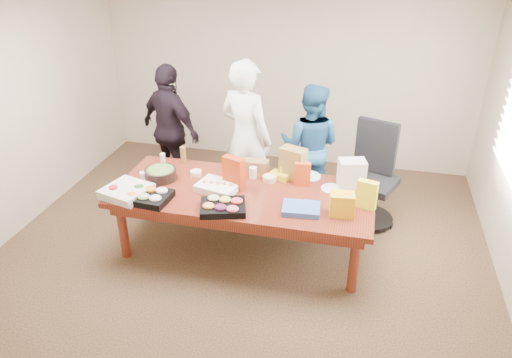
% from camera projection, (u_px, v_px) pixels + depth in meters
% --- Properties ---
extents(floor, '(5.50, 5.00, 0.02)m').
position_uv_depth(floor, '(244.00, 248.00, 5.59)').
color(floor, '#47301E').
rests_on(floor, ground).
extents(ceiling, '(5.50, 5.00, 0.02)m').
position_uv_depth(ceiling, '(241.00, 0.00, 4.31)').
color(ceiling, white).
rests_on(ceiling, wall_back).
extents(wall_back, '(5.50, 0.04, 2.70)m').
position_uv_depth(wall_back, '(286.00, 74.00, 7.10)').
color(wall_back, beige).
rests_on(wall_back, floor).
extents(wall_front, '(5.50, 0.04, 2.70)m').
position_uv_depth(wall_front, '(132.00, 307.00, 2.80)').
color(wall_front, beige).
rests_on(wall_front, floor).
extents(wall_left, '(0.04, 5.00, 2.70)m').
position_uv_depth(wall_left, '(10.00, 118.00, 5.52)').
color(wall_left, beige).
rests_on(wall_left, floor).
extents(conference_table, '(2.80, 1.20, 0.75)m').
position_uv_depth(conference_table, '(244.00, 220.00, 5.41)').
color(conference_table, '#4C1C0F').
rests_on(conference_table, floor).
extents(office_chair, '(0.79, 0.79, 1.21)m').
position_uv_depth(office_chair, '(373.00, 179.00, 5.79)').
color(office_chair, black).
rests_on(office_chair, floor).
extents(person_center, '(0.84, 0.70, 1.96)m').
position_uv_depth(person_center, '(246.00, 138.00, 5.93)').
color(person_center, white).
rests_on(person_center, floor).
extents(person_right, '(0.84, 0.68, 1.62)m').
position_uv_depth(person_right, '(310.00, 146.00, 6.14)').
color(person_right, '#265F93').
rests_on(person_right, floor).
extents(person_left, '(1.12, 0.86, 1.77)m').
position_uv_depth(person_left, '(171.00, 130.00, 6.43)').
color(person_left, black).
rests_on(person_left, floor).
extents(veggie_tray, '(0.49, 0.40, 0.07)m').
position_uv_depth(veggie_tray, '(148.00, 197.00, 5.05)').
color(veggie_tray, black).
rests_on(veggie_tray, conference_table).
extents(fruit_tray, '(0.53, 0.47, 0.07)m').
position_uv_depth(fruit_tray, '(223.00, 207.00, 4.87)').
color(fruit_tray, black).
rests_on(fruit_tray, conference_table).
extents(sheet_cake, '(0.49, 0.41, 0.08)m').
position_uv_depth(sheet_cake, '(218.00, 187.00, 5.24)').
color(sheet_cake, white).
rests_on(sheet_cake, conference_table).
extents(salad_bowl, '(0.37, 0.37, 0.12)m').
position_uv_depth(salad_bowl, '(161.00, 174.00, 5.46)').
color(salad_bowl, black).
rests_on(salad_bowl, conference_table).
extents(chip_bag_blue, '(0.40, 0.31, 0.06)m').
position_uv_depth(chip_bag_blue, '(301.00, 209.00, 4.86)').
color(chip_bag_blue, blue).
rests_on(chip_bag_blue, conference_table).
extents(chip_bag_red, '(0.26, 0.18, 0.36)m').
position_uv_depth(chip_bag_red, '(234.00, 173.00, 5.23)').
color(chip_bag_red, '#AC300D').
rests_on(chip_bag_red, conference_table).
extents(chip_bag_yellow, '(0.22, 0.13, 0.30)m').
position_uv_depth(chip_bag_yellow, '(367.00, 195.00, 4.86)').
color(chip_bag_yellow, '#EDF525').
rests_on(chip_bag_yellow, conference_table).
extents(chip_bag_orange, '(0.18, 0.09, 0.27)m').
position_uv_depth(chip_bag_orange, '(303.00, 174.00, 5.30)').
color(chip_bag_orange, '#E04C16').
rests_on(chip_bag_orange, conference_table).
extents(mayo_jar, '(0.09, 0.09, 0.13)m').
position_uv_depth(mayo_jar, '(253.00, 173.00, 5.48)').
color(mayo_jar, white).
rests_on(mayo_jar, conference_table).
extents(mustard_bottle, '(0.06, 0.06, 0.16)m').
position_uv_depth(mustard_bottle, '(282.00, 172.00, 5.47)').
color(mustard_bottle, yellow).
rests_on(mustard_bottle, conference_table).
extents(dressing_bottle, '(0.08, 0.08, 0.21)m').
position_uv_depth(dressing_bottle, '(183.00, 155.00, 5.80)').
color(dressing_bottle, brown).
rests_on(dressing_bottle, conference_table).
extents(ranch_bottle, '(0.06, 0.06, 0.17)m').
position_uv_depth(ranch_bottle, '(163.00, 160.00, 5.72)').
color(ranch_bottle, white).
rests_on(ranch_bottle, conference_table).
extents(banana_bunch, '(0.25, 0.20, 0.07)m').
position_uv_depth(banana_bunch, '(280.00, 176.00, 5.48)').
color(banana_bunch, yellow).
rests_on(banana_bunch, conference_table).
extents(bread_loaf, '(0.32, 0.14, 0.13)m').
position_uv_depth(bread_loaf, '(255.00, 165.00, 5.65)').
color(bread_loaf, olive).
rests_on(bread_loaf, conference_table).
extents(kraft_bag, '(0.32, 0.25, 0.37)m').
position_uv_depth(kraft_bag, '(293.00, 164.00, 5.41)').
color(kraft_bag, olive).
rests_on(kraft_bag, conference_table).
extents(red_cup, '(0.11, 0.11, 0.12)m').
position_uv_depth(red_cup, '(114.00, 192.00, 5.10)').
color(red_cup, '#AE191D').
rests_on(red_cup, conference_table).
extents(clear_cup_a, '(0.07, 0.07, 0.10)m').
position_uv_depth(clear_cup_a, '(127.00, 186.00, 5.23)').
color(clear_cup_a, white).
rests_on(clear_cup_a, conference_table).
extents(clear_cup_b, '(0.10, 0.10, 0.11)m').
position_uv_depth(clear_cup_b, '(143.00, 177.00, 5.42)').
color(clear_cup_b, silver).
rests_on(clear_cup_b, conference_table).
extents(pizza_box_lower, '(0.53, 0.53, 0.05)m').
position_uv_depth(pizza_box_lower, '(128.00, 193.00, 5.15)').
color(pizza_box_lower, silver).
rests_on(pizza_box_lower, conference_table).
extents(pizza_box_upper, '(0.54, 0.54, 0.05)m').
position_uv_depth(pizza_box_upper, '(126.00, 190.00, 5.11)').
color(pizza_box_upper, beige).
rests_on(pizza_box_upper, pizza_box_lower).
extents(plate_a, '(0.24, 0.24, 0.01)m').
position_uv_depth(plate_a, '(332.00, 189.00, 5.26)').
color(plate_a, silver).
rests_on(plate_a, conference_table).
extents(plate_b, '(0.29, 0.29, 0.02)m').
position_uv_depth(plate_b, '(309.00, 176.00, 5.52)').
color(plate_b, white).
rests_on(plate_b, conference_table).
extents(dip_bowl_a, '(0.17, 0.17, 0.06)m').
position_uv_depth(dip_bowl_a, '(270.00, 178.00, 5.43)').
color(dip_bowl_a, beige).
rests_on(dip_bowl_a, conference_table).
extents(dip_bowl_b, '(0.14, 0.14, 0.05)m').
position_uv_depth(dip_bowl_b, '(196.00, 173.00, 5.55)').
color(dip_bowl_b, '#F0E8C3').
rests_on(dip_bowl_b, conference_table).
extents(grocery_bag_white, '(0.33, 0.27, 0.31)m').
position_uv_depth(grocery_bag_white, '(352.00, 173.00, 5.27)').
color(grocery_bag_white, silver).
rests_on(grocery_bag_white, conference_table).
extents(grocery_bag_yellow, '(0.25, 0.19, 0.24)m').
position_uv_depth(grocery_bag_yellow, '(342.00, 204.00, 4.76)').
color(grocery_bag_yellow, yellow).
rests_on(grocery_bag_yellow, conference_table).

